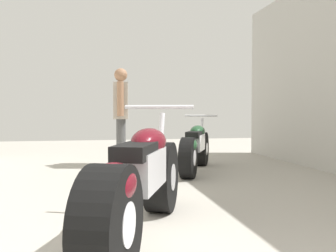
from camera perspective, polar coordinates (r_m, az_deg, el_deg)
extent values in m
plane|color=#A8A399|center=(4.11, -3.18, -10.62)|extent=(16.33, 16.33, 0.00)
cylinder|color=black|center=(3.41, -1.05, -7.83)|extent=(0.44, 0.67, 0.64)
cylinder|color=silver|center=(3.41, -1.05, -7.83)|extent=(0.30, 0.31, 0.24)
cylinder|color=black|center=(2.05, -9.10, -14.65)|extent=(0.44, 0.67, 0.64)
cylinder|color=silver|center=(2.05, -9.10, -14.65)|extent=(0.30, 0.31, 0.24)
cube|color=silver|center=(2.68, -4.04, -6.68)|extent=(0.45, 0.68, 0.28)
ellipsoid|color=#5B0F19|center=(2.87, -2.98, -2.50)|extent=(0.43, 0.58, 0.22)
cube|color=black|center=(2.49, -5.05, -3.91)|extent=(0.38, 0.52, 0.10)
ellipsoid|color=#5B0F19|center=(2.05, -8.67, -8.93)|extent=(0.40, 0.50, 0.24)
cylinder|color=silver|center=(3.33, -1.19, -2.89)|extent=(0.14, 0.25, 0.58)
cylinder|color=silver|center=(3.28, -1.33, 2.94)|extent=(0.59, 0.26, 0.04)
cylinder|color=silver|center=(2.50, -8.92, -13.80)|extent=(0.28, 0.54, 0.09)
cylinder|color=black|center=(6.33, 5.20, -3.52)|extent=(0.39, 0.59, 0.57)
cylinder|color=silver|center=(6.33, 5.20, -3.52)|extent=(0.26, 0.27, 0.22)
cylinder|color=black|center=(5.07, 3.14, -4.93)|extent=(0.39, 0.59, 0.57)
cylinder|color=silver|center=(5.07, 3.14, -4.93)|extent=(0.26, 0.27, 0.22)
cube|color=silver|center=(5.68, 4.29, -2.55)|extent=(0.43, 0.60, 0.25)
ellipsoid|color=#1E4728|center=(5.86, 4.59, -0.85)|extent=(0.40, 0.51, 0.19)
cube|color=black|center=(5.51, 4.03, -1.31)|extent=(0.35, 0.47, 0.09)
ellipsoid|color=#1E4728|center=(5.09, 3.23, -2.90)|extent=(0.37, 0.45, 0.21)
cylinder|color=silver|center=(6.27, 5.16, -1.14)|extent=(0.13, 0.22, 0.51)
cylinder|color=silver|center=(6.23, 5.13, 1.61)|extent=(0.51, 0.26, 0.03)
cylinder|color=silver|center=(5.47, 2.56, -5.31)|extent=(0.27, 0.48, 0.08)
cylinder|color=#4C4C4C|center=(6.20, -7.27, -2.60)|extent=(0.17, 0.17, 0.79)
cylinder|color=#4C4C4C|center=(6.39, -7.21, -2.45)|extent=(0.17, 0.17, 0.79)
cube|color=#B2A899|center=(6.28, -7.27, 3.87)|extent=(0.28, 0.46, 0.61)
cylinder|color=#9E7051|center=(6.00, -7.35, 4.19)|extent=(0.12, 0.12, 0.56)
cylinder|color=#9E7051|center=(6.55, -7.20, 4.02)|extent=(0.12, 0.12, 0.56)
sphere|color=#9E7051|center=(6.30, -7.29, 7.83)|extent=(0.22, 0.22, 0.22)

